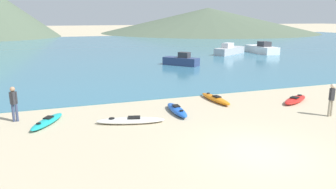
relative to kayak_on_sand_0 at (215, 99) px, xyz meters
name	(u,v)px	position (x,y,z in m)	size (l,w,h in m)	color
ground_plane	(259,153)	(-2.08, -7.38, -0.16)	(400.00, 400.00, 0.00)	tan
bay_water	(96,49)	(-2.08, 36.61, -0.13)	(160.00, 70.00, 0.06)	teal
far_hill_right	(208,20)	(40.92, 82.24, 3.81)	(69.76, 69.76, 7.93)	#4C5B47
kayak_on_sand_0	(215,99)	(0.00, 0.00, 0.00)	(0.75, 3.09, 0.36)	orange
kayak_on_sand_1	(295,100)	(4.40, -1.76, -0.02)	(2.73, 2.02, 0.32)	red
kayak_on_sand_2	(177,110)	(-3.09, -1.52, 0.01)	(0.74, 2.73, 0.39)	blue
kayak_on_sand_3	(131,120)	(-5.76, -2.32, -0.03)	(3.34, 1.56, 0.31)	white
kayak_on_sand_4	(47,121)	(-9.50, -1.14, -0.02)	(1.83, 2.60, 0.32)	teal
person_near_foreground	(332,98)	(4.03, -4.70, 0.80)	(0.34, 0.28, 1.68)	gray
person_near_waterline	(14,102)	(-10.94, -0.16, 0.83)	(0.35, 0.31, 1.72)	#384260
moored_boat_0	(262,49)	(18.72, 21.58, 0.47)	(2.26, 5.77, 1.62)	white
moored_boat_1	(181,61)	(3.66, 14.34, 0.38)	(3.35, 3.71, 1.37)	navy
moored_boat_2	(229,50)	(13.70, 21.80, 0.44)	(5.76, 4.45, 1.54)	#B2B2B7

